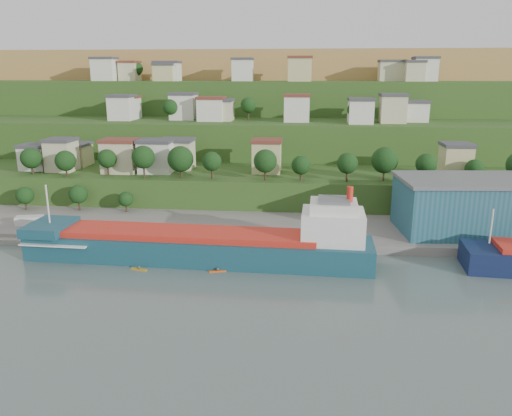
# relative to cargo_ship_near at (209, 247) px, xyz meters

# --- Properties ---
(ground) EXTENTS (500.00, 500.00, 0.00)m
(ground) POSITION_rel_cargo_ship_near_xyz_m (6.28, -8.22, -2.97)
(ground) COLOR #465552
(ground) RESTS_ON ground
(quay) EXTENTS (220.00, 26.00, 4.00)m
(quay) POSITION_rel_cargo_ship_near_xyz_m (26.28, 19.78, -2.97)
(quay) COLOR slate
(quay) RESTS_ON ground
(pebble_beach) EXTENTS (40.00, 18.00, 2.40)m
(pebble_beach) POSITION_rel_cargo_ship_near_xyz_m (-48.72, 13.78, -2.97)
(pebble_beach) COLOR slate
(pebble_beach) RESTS_ON ground
(hillside) EXTENTS (360.00, 211.17, 96.00)m
(hillside) POSITION_rel_cargo_ship_near_xyz_m (6.24, 160.44, -2.88)
(hillside) COLOR #284719
(hillside) RESTS_ON ground
(cargo_ship_near) EXTENTS (72.67, 13.70, 18.60)m
(cargo_ship_near) POSITION_rel_cargo_ship_near_xyz_m (0.00, 0.00, 0.00)
(cargo_ship_near) COLOR #154250
(cargo_ship_near) RESTS_ON ground
(warehouse) EXTENTS (32.60, 21.74, 12.80)m
(warehouse) POSITION_rel_cargo_ship_near_xyz_m (57.21, 19.40, 5.46)
(warehouse) COLOR #1C5156
(warehouse) RESTS_ON quay
(caravan) EXTENTS (6.78, 4.10, 2.95)m
(caravan) POSITION_rel_cargo_ship_near_xyz_m (-47.63, 14.37, -0.29)
(caravan) COLOR silver
(caravan) RESTS_ON pebble_beach
(dinghy) EXTENTS (4.77, 2.40, 0.91)m
(dinghy) POSITION_rel_cargo_ship_near_xyz_m (-36.18, 11.32, -1.31)
(dinghy) COLOR silver
(dinghy) RESTS_ON pebble_beach
(kayak_orange) EXTENTS (3.42, 1.44, 0.85)m
(kayak_orange) POSITION_rel_cargo_ship_near_xyz_m (2.90, -6.15, -2.72)
(kayak_orange) COLOR #DD5313
(kayak_orange) RESTS_ON ground
(kayak_yellow) EXTENTS (3.51, 1.40, 0.87)m
(kayak_yellow) POSITION_rel_cargo_ship_near_xyz_m (-12.97, -6.80, -2.71)
(kayak_yellow) COLOR #C18916
(kayak_yellow) RESTS_ON ground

